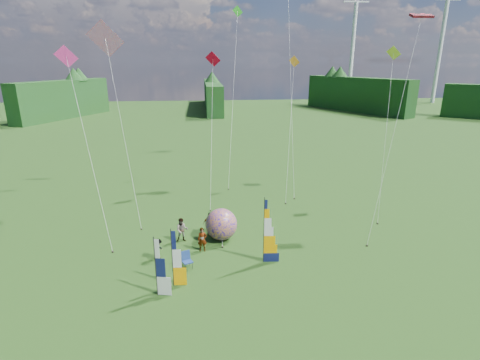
{
  "coord_description": "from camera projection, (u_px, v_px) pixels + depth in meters",
  "views": [
    {
      "loc": [
        -3.39,
        -18.96,
        12.9
      ],
      "look_at": [
        -1.0,
        4.0,
        5.5
      ],
      "focal_mm": 28.0,
      "sensor_mm": 36.0,
      "label": 1
    }
  ],
  "objects": [
    {
      "name": "spectator_a",
      "position": [
        202.0,
        240.0,
        26.29
      ],
      "size": [
        0.66,
        0.45,
        1.76
      ],
      "primitive_type": "imported",
      "rotation": [
        0.0,
        0.0,
        -0.05
      ],
      "color": "#66594C",
      "rests_on": "ground"
    },
    {
      "name": "small_kite_yellow",
      "position": [
        387.0,
        128.0,
        32.43
      ],
      "size": [
        9.03,
        11.16,
        14.61
      ],
      "primitive_type": null,
      "rotation": [
        0.0,
        0.0,
        -0.41
      ],
      "color": "yellow",
      "rests_on": "ground"
    },
    {
      "name": "side_banner_far",
      "position": [
        156.0,
        267.0,
        21.05
      ],
      "size": [
        1.04,
        0.32,
        3.56
      ],
      "primitive_type": null,
      "rotation": [
        0.0,
        0.0,
        -0.21
      ],
      "color": "white",
      "rests_on": "ground"
    },
    {
      "name": "small_kite_green",
      "position": [
        233.0,
        91.0,
        41.29
      ],
      "size": [
        7.09,
        13.32,
        19.43
      ],
      "primitive_type": null,
      "rotation": [
        0.0,
        0.0,
        0.25
      ],
      "color": "green",
      "rests_on": "ground"
    },
    {
      "name": "kite_parafoil",
      "position": [
        397.0,
        116.0,
        27.9
      ],
      "size": [
        10.83,
        11.62,
        17.92
      ],
      "primitive_type": null,
      "rotation": [
        0.0,
        0.0,
        -0.19
      ],
      "color": "red",
      "rests_on": "ground"
    },
    {
      "name": "treeline_ring",
      "position": [
        265.0,
        226.0,
        21.01
      ],
      "size": [
        210.0,
        210.0,
        8.0
      ],
      "primitive_type": null,
      "color": "#1A461D",
      "rests_on": "ground"
    },
    {
      "name": "small_kite_red",
      "position": [
        212.0,
        124.0,
        35.21
      ],
      "size": [
        4.08,
        10.63,
        14.28
      ],
      "primitive_type": null,
      "rotation": [
        0.0,
        0.0,
        -0.08
      ],
      "color": "#BA041D",
      "rests_on": "ground"
    },
    {
      "name": "spectator_d",
      "position": [
        210.0,
        224.0,
        28.82
      ],
      "size": [
        1.11,
        0.57,
        1.8
      ],
      "primitive_type": "imported",
      "rotation": [
        0.0,
        0.0,
        3.01
      ],
      "color": "#66594C",
      "rests_on": "ground"
    },
    {
      "name": "small_kite_pink",
      "position": [
        87.0,
        140.0,
        27.61
      ],
      "size": [
        10.46,
        12.5,
        14.63
      ],
      "primitive_type": null,
      "rotation": [
        0.0,
        0.0,
        0.41
      ],
      "color": "#FD3399",
      "rests_on": "ground"
    },
    {
      "name": "feather_banner_main",
      "position": [
        264.0,
        232.0,
        24.42
      ],
      "size": [
        1.22,
        0.18,
        4.45
      ],
      "primitive_type": null,
      "rotation": [
        0.0,
        0.0,
        -0.07
      ],
      "color": "#12194D",
      "rests_on": "ground"
    },
    {
      "name": "turbine_left",
      "position": [
        440.0,
        53.0,
        114.53
      ],
      "size": [
        8.0,
        1.2,
        30.0
      ],
      "primitive_type": null,
      "color": "silver",
      "rests_on": "ground"
    },
    {
      "name": "side_banner_left",
      "position": [
        172.0,
        259.0,
        21.94
      ],
      "size": [
        1.0,
        0.18,
        3.59
      ],
      "primitive_type": null,
      "rotation": [
        0.0,
        0.0,
        -0.08
      ],
      "color": "#FCA200",
      "rests_on": "ground"
    },
    {
      "name": "spectator_c",
      "position": [
        158.0,
        249.0,
        25.22
      ],
      "size": [
        0.63,
        1.03,
        1.49
      ],
      "primitive_type": "imported",
      "rotation": [
        0.0,
        0.0,
        1.27
      ],
      "color": "#66594C",
      "rests_on": "ground"
    },
    {
      "name": "kite_whale",
      "position": [
        291.0,
        78.0,
        38.29
      ],
      "size": [
        5.29,
        14.09,
        22.25
      ],
      "primitive_type": null,
      "rotation": [
        0.0,
        0.0,
        0.1
      ],
      "color": "black",
      "rests_on": "ground"
    },
    {
      "name": "spectator_b",
      "position": [
        182.0,
        230.0,
        27.69
      ],
      "size": [
        0.91,
        0.47,
        1.83
      ],
      "primitive_type": "imported",
      "rotation": [
        0.0,
        0.0,
        0.04
      ],
      "color": "#66594C",
      "rests_on": "ground"
    },
    {
      "name": "kite_rainbow_delta",
      "position": [
        121.0,
        115.0,
        30.61
      ],
      "size": [
        10.32,
        13.77,
        17.21
      ],
      "primitive_type": null,
      "rotation": [
        0.0,
        0.0,
        0.2
      ],
      "color": "red",
      "rests_on": "ground"
    },
    {
      "name": "bol_inflatable",
      "position": [
        221.0,
        224.0,
        27.99
      ],
      "size": [
        2.72,
        2.72,
        2.39
      ],
      "primitive_type": "sphere",
      "rotation": [
        0.0,
        0.0,
        -0.15
      ],
      "color": "#0E00A5",
      "rests_on": "ground"
    },
    {
      "name": "ground",
      "position": [
        264.0,
        288.0,
        22.23
      ],
      "size": [
        220.0,
        220.0,
        0.0
      ],
      "primitive_type": "plane",
      "color": "#274E14",
      "rests_on": "ground"
    },
    {
      "name": "camp_chair",
      "position": [
        187.0,
        260.0,
        24.14
      ],
      "size": [
        0.87,
        0.87,
        1.15
      ],
      "primitive_type": null,
      "rotation": [
        0.0,
        0.0,
        0.41
      ],
      "color": "navy",
      "rests_on": "ground"
    },
    {
      "name": "small_kite_orange",
      "position": [
        290.0,
        124.0,
        37.12
      ],
      "size": [
        4.96,
        10.45,
        13.78
      ],
      "primitive_type": null,
      "rotation": [
        0.0,
        0.0,
        0.07
      ],
      "color": "orange",
      "rests_on": "ground"
    },
    {
      "name": "turbine_right",
      "position": [
        352.0,
        53.0,
        118.7
      ],
      "size": [
        8.0,
        1.2,
        30.0
      ],
      "primitive_type": null,
      "color": "silver",
      "rests_on": "ground"
    }
  ]
}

